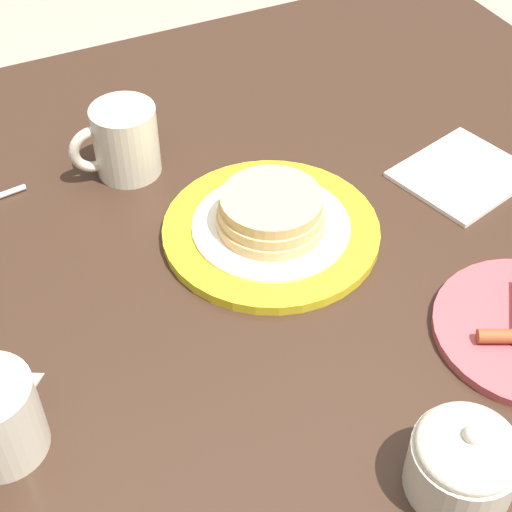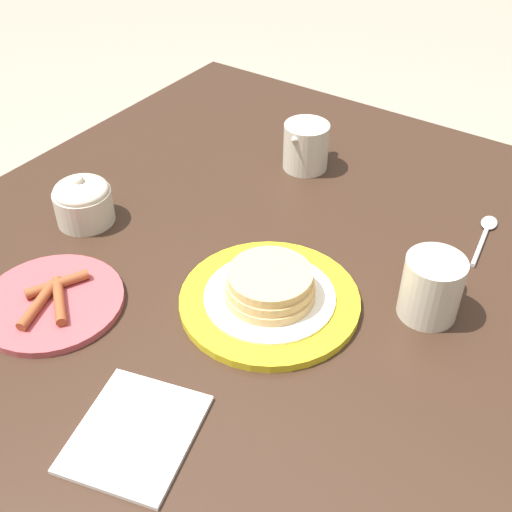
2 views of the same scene
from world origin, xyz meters
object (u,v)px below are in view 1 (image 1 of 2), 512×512
Objects in this scene: pancake_plate at (271,223)px; napkin at (462,174)px; sugar_bowl at (464,460)px; coffee_mug at (123,141)px.

pancake_plate is 0.25m from napkin.
napkin is (-0.25, -0.33, -0.03)m from sugar_bowl.
coffee_mug reaches higher than sugar_bowl.
pancake_plate is at bearing 120.69° from coffee_mug.
napkin is (-0.36, 0.18, -0.04)m from coffee_mug.
coffee_mug is (0.11, -0.18, 0.03)m from pancake_plate.
coffee_mug is 0.41m from napkin.
pancake_plate reaches higher than napkin.
coffee_mug is 0.63× the size of napkin.
sugar_bowl reaches higher than napkin.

